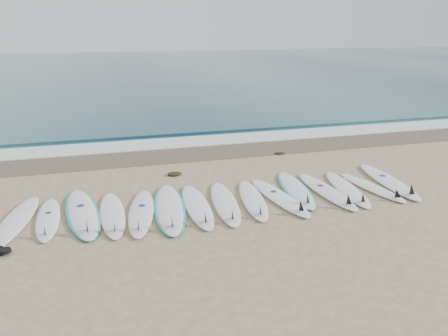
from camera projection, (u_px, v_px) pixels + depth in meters
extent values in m
plane|color=#9C8665|center=(223.00, 202.00, 10.16)|extent=(120.00, 120.00, 0.00)
cube|color=#22535E|center=(128.00, 69.00, 39.88)|extent=(120.00, 55.00, 0.03)
cube|color=brown|center=(189.00, 154.00, 13.91)|extent=(120.00, 1.80, 0.01)
cube|color=silver|center=(181.00, 142.00, 15.19)|extent=(120.00, 1.40, 0.04)
cube|color=#22535E|center=(174.00, 132.00, 16.55)|extent=(120.00, 1.00, 0.10)
ellipsoid|color=white|center=(16.00, 220.00, 9.08)|extent=(0.96, 2.71, 0.09)
ellipsoid|color=white|center=(48.00, 218.00, 9.19)|extent=(0.56, 2.31, 0.07)
cone|color=black|center=(45.00, 230.00, 8.39)|extent=(0.20, 0.25, 0.24)
cylinder|color=navy|center=(49.00, 213.00, 9.37)|extent=(0.14, 0.14, 0.01)
ellipsoid|color=white|center=(82.00, 212.00, 9.46)|extent=(0.95, 2.93, 0.09)
ellipsoid|color=#14B39C|center=(82.00, 213.00, 9.46)|extent=(1.05, 2.97, 0.07)
cone|color=black|center=(87.00, 225.00, 8.49)|extent=(0.28, 0.34, 0.31)
cylinder|color=navy|center=(81.00, 206.00, 9.69)|extent=(0.19, 0.19, 0.01)
ellipsoid|color=white|center=(112.00, 214.00, 9.40)|extent=(0.58, 2.53, 0.08)
cone|color=black|center=(114.00, 226.00, 8.52)|extent=(0.22, 0.27, 0.27)
ellipsoid|color=white|center=(141.00, 212.00, 9.50)|extent=(0.91, 2.62, 0.08)
cone|color=black|center=(138.00, 224.00, 8.57)|extent=(0.26, 0.30, 0.27)
cylinder|color=navy|center=(142.00, 206.00, 9.72)|extent=(0.17, 0.17, 0.01)
ellipsoid|color=white|center=(169.00, 207.00, 9.72)|extent=(0.88, 2.94, 0.09)
ellipsoid|color=#14B39C|center=(169.00, 208.00, 9.72)|extent=(0.98, 2.97, 0.07)
cone|color=black|center=(172.00, 220.00, 8.68)|extent=(0.27, 0.33, 0.31)
ellipsoid|color=white|center=(197.00, 205.00, 9.83)|extent=(0.63, 2.66, 0.09)
cone|color=black|center=(206.00, 217.00, 8.89)|extent=(0.23, 0.29, 0.28)
ellipsoid|color=white|center=(225.00, 202.00, 9.99)|extent=(0.85, 2.71, 0.09)
cone|color=black|center=(232.00, 214.00, 9.03)|extent=(0.26, 0.31, 0.28)
ellipsoid|color=white|center=(253.00, 199.00, 10.18)|extent=(0.91, 2.56, 0.08)
cone|color=black|center=(261.00, 209.00, 9.27)|extent=(0.25, 0.30, 0.27)
ellipsoid|color=white|center=(279.00, 197.00, 10.32)|extent=(0.86, 2.67, 0.08)
cone|color=black|center=(301.00, 206.00, 9.43)|extent=(0.25, 0.30, 0.28)
cylinder|color=navy|center=(274.00, 192.00, 10.53)|extent=(0.17, 0.17, 0.01)
ellipsoid|color=white|center=(296.00, 189.00, 10.80)|extent=(0.92, 2.67, 0.08)
ellipsoid|color=#14B39C|center=(296.00, 189.00, 10.81)|extent=(1.02, 2.70, 0.06)
cone|color=black|center=(308.00, 198.00, 9.86)|extent=(0.26, 0.31, 0.28)
ellipsoid|color=white|center=(326.00, 191.00, 10.70)|extent=(0.64, 2.68, 0.09)
cone|color=black|center=(348.00, 199.00, 9.77)|extent=(0.23, 0.29, 0.28)
cylinder|color=navy|center=(321.00, 186.00, 10.92)|extent=(0.16, 0.16, 0.01)
ellipsoid|color=white|center=(347.00, 189.00, 10.84)|extent=(0.90, 2.59, 0.08)
cone|color=black|center=(363.00, 197.00, 9.92)|extent=(0.25, 0.30, 0.27)
ellipsoid|color=white|center=(371.00, 187.00, 10.96)|extent=(0.83, 2.35, 0.07)
cone|color=black|center=(397.00, 193.00, 10.19)|extent=(0.23, 0.27, 0.25)
ellipsoid|color=white|center=(388.00, 181.00, 11.36)|extent=(0.89, 2.91, 0.09)
cone|color=black|center=(412.00, 189.00, 10.33)|extent=(0.27, 0.33, 0.31)
cylinder|color=navy|center=(383.00, 176.00, 11.61)|extent=(0.18, 0.18, 0.01)
ellipsoid|color=black|center=(175.00, 174.00, 11.93)|extent=(0.40, 0.31, 0.08)
ellipsoid|color=black|center=(280.00, 153.00, 13.87)|extent=(0.33, 0.25, 0.06)
cylinder|color=black|center=(5.00, 251.00, 7.79)|extent=(0.20, 0.20, 0.06)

